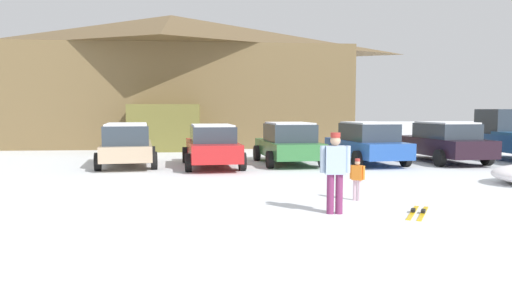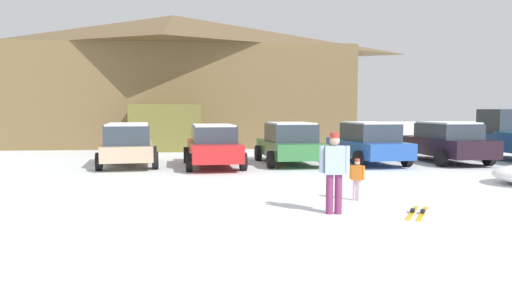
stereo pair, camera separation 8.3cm
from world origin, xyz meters
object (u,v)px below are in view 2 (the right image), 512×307
Objects in this scene: parked_black_sedan at (445,142)px; skier_child_in_orange_jacket at (357,177)px; parked_blue_hatchback at (368,143)px; skier_adult_in_blue_parka at (334,168)px; parked_beige_suv at (128,143)px; ski_lodge at (174,79)px; parked_green_coupe at (290,143)px; parked_red_sedan at (213,145)px; pair_of_skis at (417,213)px.

parked_black_sedan is 4.92× the size of skier_child_in_orange_jacket.
skier_adult_in_blue_parka reaches higher than parked_blue_hatchback.
parked_beige_suv is 12.55m from parked_black_sedan.
ski_lodge is at bearing 103.41° from skier_child_in_orange_jacket.
skier_adult_in_blue_parka is at bearing -95.56° from parked_green_coupe.
skier_adult_in_blue_parka is at bearing -76.53° from parked_red_sedan.
parked_blue_hatchback is at bearing -58.35° from ski_lodge.
parked_red_sedan is 1.00× the size of parked_blue_hatchback.
parked_red_sedan is at bearing -176.98° from parked_blue_hatchback.
parked_green_coupe is at bearing -0.96° from parked_beige_suv.
parked_beige_suv is 9.29m from parked_blue_hatchback.
skier_adult_in_blue_parka is (5.27, -9.45, 0.07)m from parked_beige_suv.
skier_child_in_orange_jacket is (6.23, -8.07, -0.32)m from parked_beige_suv.
ski_lodge is at bearing 131.07° from parked_black_sedan.
pair_of_skis is (0.76, -1.59, -0.54)m from skier_child_in_orange_jacket.
parked_black_sedan is (6.36, -0.18, 0.01)m from parked_green_coupe.
parked_green_coupe is 4.56× the size of skier_child_in_orange_jacket.
parked_black_sedan is 10.03m from skier_child_in_orange_jacket.
parked_black_sedan is 10.92m from pair_of_skis.
ski_lodge reaches higher than skier_child_in_orange_jacket.
skier_child_in_orange_jacket is at bearing -89.68° from parked_green_coupe.
skier_adult_in_blue_parka is at bearing -60.84° from parked_beige_suv.
pair_of_skis is (1.71, -0.20, -0.92)m from skier_adult_in_blue_parka.
parked_black_sedan is 11.70m from skier_adult_in_blue_parka.
parked_beige_suv is at bearing 127.66° from skier_child_in_orange_jacket.
skier_adult_in_blue_parka is 1.17× the size of pair_of_skis.
parked_black_sedan is (9.38, 0.37, 0.03)m from parked_red_sedan.
ski_lodge is 4.45× the size of parked_black_sedan.
parked_blue_hatchback reaches higher than parked_beige_suv.
ski_lodge reaches higher than skier_adult_in_blue_parka.
parked_black_sedan is (3.26, 0.05, 0.00)m from parked_blue_hatchback.
parked_green_coupe reaches higher than parked_red_sedan.
ski_lodge is 21.55m from skier_child_in_orange_jacket.
parked_beige_suv is 10.82m from skier_adult_in_blue_parka.
parked_red_sedan is 0.99× the size of parked_black_sedan.
parked_beige_suv is 11.95m from pair_of_skis.
parked_black_sedan is at bearing 0.88° from parked_blue_hatchback.
parked_beige_suv is at bearing 177.92° from parked_blue_hatchback.
parked_green_coupe is 3.17× the size of pair_of_skis.
parked_blue_hatchback is at bearing -2.08° from parked_beige_suv.
parked_black_sedan is at bearing -1.31° from parked_beige_suv.
parked_black_sedan is at bearing 50.94° from skier_child_in_orange_jacket.
pair_of_skis is at bearing -120.67° from parked_black_sedan.
parked_blue_hatchback is at bearing -179.12° from parked_black_sedan.
parked_blue_hatchback reaches higher than parked_red_sedan.
parked_green_coupe reaches higher than skier_child_in_orange_jacket.
parked_blue_hatchback is at bearing 66.26° from skier_adult_in_blue_parka.
parked_blue_hatchback is 9.96m from skier_adult_in_blue_parka.
skier_adult_in_blue_parka reaches higher than skier_child_in_orange_jacket.
pair_of_skis is at bearing -75.67° from ski_lodge.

